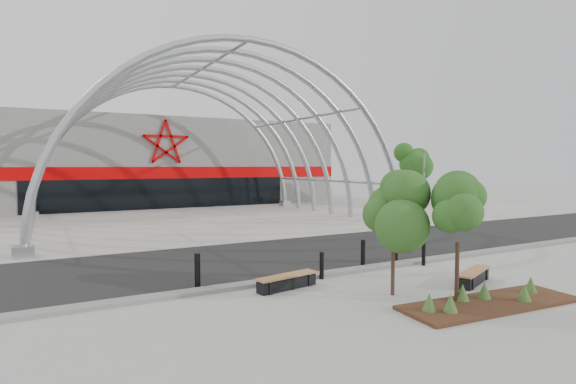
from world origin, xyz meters
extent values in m
plane|color=#9C9B96|center=(0.00, 0.00, 0.00)|extent=(140.00, 140.00, 0.00)
cube|color=black|center=(0.00, 3.50, 0.01)|extent=(140.00, 7.00, 0.02)
cube|color=#A7A296|center=(0.00, 15.50, 0.02)|extent=(60.00, 17.00, 0.04)
cube|color=slate|center=(0.00, -0.25, 0.06)|extent=(60.00, 0.50, 0.12)
cube|color=slate|center=(0.00, 33.50, 4.00)|extent=(34.00, 15.00, 8.00)
cube|color=black|center=(0.00, 26.05, 1.30)|extent=(22.00, 0.25, 2.60)
cube|color=#C10002|center=(0.00, 26.05, 3.10)|extent=(34.00, 0.30, 1.00)
torus|color=#A2A7AE|center=(0.00, 8.00, 0.00)|extent=(20.36, 0.36, 20.36)
torus|color=#A2A7AE|center=(0.00, 10.50, 0.00)|extent=(20.36, 0.36, 20.36)
torus|color=#A2A7AE|center=(0.00, 13.00, 0.00)|extent=(20.36, 0.36, 20.36)
torus|color=#A2A7AE|center=(0.00, 15.50, 0.00)|extent=(20.36, 0.36, 20.36)
torus|color=#A2A7AE|center=(0.00, 18.00, 0.00)|extent=(20.36, 0.36, 20.36)
torus|color=#A2A7AE|center=(0.00, 20.50, 0.00)|extent=(20.36, 0.36, 20.36)
torus|color=#A2A7AE|center=(0.00, 23.00, 0.00)|extent=(20.36, 0.36, 20.36)
cylinder|color=#A2A7AE|center=(9.66, 15.50, 2.59)|extent=(0.20, 15.00, 0.20)
cylinder|color=#A2A7AE|center=(7.07, 15.50, 7.07)|extent=(0.20, 15.00, 0.20)
cylinder|color=#A2A7AE|center=(0.00, 15.50, 10.00)|extent=(0.20, 15.00, 0.20)
cylinder|color=#A2A7AE|center=(-7.07, 15.50, 7.07)|extent=(0.20, 15.00, 0.20)
cylinder|color=#A2A7AE|center=(-9.66, 15.50, 2.59)|extent=(0.20, 15.00, 0.20)
cube|color=#A2A7AE|center=(-10.00, 8.00, 0.25)|extent=(0.80, 0.80, 0.50)
cube|color=#A2A7AE|center=(-10.00, 23.00, 0.25)|extent=(0.80, 0.80, 0.50)
cube|color=#A2A7AE|center=(10.00, 8.00, 0.25)|extent=(0.80, 0.80, 0.50)
cube|color=#A2A7AE|center=(10.00, 23.00, 0.25)|extent=(0.80, 0.80, 0.50)
cube|color=black|center=(1.26, -5.07, 0.05)|extent=(5.32, 2.00, 0.10)
cone|color=#426B2C|center=(-0.35, -5.15, 0.33)|extent=(0.36, 0.36, 0.45)
cone|color=#426B2C|center=(1.38, -4.78, 0.33)|extent=(0.36, 0.36, 0.45)
cone|color=#426B2C|center=(2.14, -5.44, 0.33)|extent=(0.36, 0.36, 0.45)
cone|color=#426B2C|center=(0.69, -4.62, 0.33)|extent=(0.36, 0.36, 0.45)
cone|color=#426B2C|center=(3.08, -5.01, 0.33)|extent=(0.36, 0.36, 0.45)
cone|color=#426B2C|center=(-0.73, -4.82, 0.33)|extent=(0.36, 0.36, 0.45)
cylinder|color=slate|center=(12.31, 8.33, 2.26)|extent=(0.13, 0.13, 4.52)
imported|color=black|center=(12.31, 8.33, 3.25)|extent=(0.35, 0.62, 0.13)
cylinder|color=#331B15|center=(-0.40, -3.08, 0.90)|extent=(0.11, 0.11, 1.80)
ellipsoid|color=#27491C|center=(-0.40, -3.08, 2.53)|extent=(1.54, 1.54, 1.96)
cylinder|color=black|center=(0.55, -4.55, 0.84)|extent=(0.11, 0.11, 1.68)
ellipsoid|color=#1F4318|center=(0.55, -4.55, 2.36)|extent=(1.38, 1.38, 1.83)
cube|color=black|center=(-2.78, -1.06, 0.17)|extent=(2.05, 0.74, 0.34)
cube|color=black|center=(-3.52, -1.20, 0.20)|extent=(0.20, 0.46, 0.40)
cube|color=black|center=(-2.03, -0.93, 0.20)|extent=(0.20, 0.46, 0.40)
cube|color=#A06535|center=(-2.78, -1.06, 0.40)|extent=(2.12, 0.82, 0.06)
cube|color=black|center=(2.72, -3.35, 0.17)|extent=(1.98, 1.11, 0.34)
cube|color=black|center=(2.03, -3.64, 0.20)|extent=(0.28, 0.45, 0.40)
cube|color=black|center=(3.41, -3.06, 0.20)|extent=(0.28, 0.45, 0.40)
cube|color=#965331|center=(2.72, -3.35, 0.40)|extent=(2.05, 1.20, 0.06)
cylinder|color=black|center=(-5.16, 0.25, 0.54)|extent=(0.17, 0.17, 1.08)
cylinder|color=black|center=(-1.21, -0.56, 0.45)|extent=(0.14, 0.14, 0.89)
cylinder|color=black|center=(1.00, 0.09, 0.52)|extent=(0.16, 0.16, 1.03)
cylinder|color=black|center=(3.25, -0.68, 0.45)|extent=(0.14, 0.14, 0.89)
cylinder|color=black|center=(2.57, 0.08, 0.48)|extent=(0.15, 0.15, 0.96)
cylinder|color=#2F1E16|center=(21.00, 18.00, 1.51)|extent=(0.20, 0.20, 3.03)
ellipsoid|color=#194B14|center=(21.00, 18.00, 4.26)|extent=(2.70, 2.70, 3.30)
camera|label=1|loc=(-9.14, -12.87, 3.75)|focal=28.00mm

